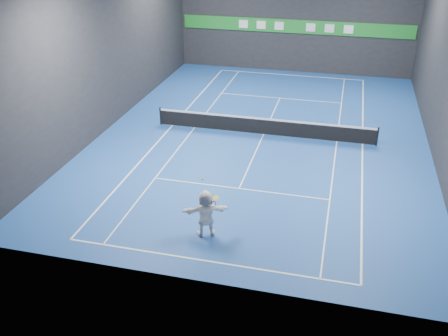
% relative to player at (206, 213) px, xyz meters
% --- Properties ---
extents(ground, '(26.00, 26.00, 0.00)m').
position_rel_player_xyz_m(ground, '(0.47, 10.27, -0.98)').
color(ground, '#1A4592').
rests_on(ground, ground).
extents(wall_back, '(18.00, 0.10, 9.00)m').
position_rel_player_xyz_m(wall_back, '(0.47, 23.27, 3.52)').
color(wall_back, black).
rests_on(wall_back, ground).
extents(wall_front, '(18.00, 0.10, 9.00)m').
position_rel_player_xyz_m(wall_front, '(0.47, -2.73, 3.52)').
color(wall_front, black).
rests_on(wall_front, ground).
extents(wall_left, '(0.10, 26.00, 9.00)m').
position_rel_player_xyz_m(wall_left, '(-8.53, 10.27, 3.52)').
color(wall_left, black).
rests_on(wall_left, ground).
extents(wall_right, '(0.10, 26.00, 9.00)m').
position_rel_player_xyz_m(wall_right, '(9.47, 10.27, 3.52)').
color(wall_right, black).
rests_on(wall_right, ground).
extents(baseline_near, '(10.98, 0.08, 0.01)m').
position_rel_player_xyz_m(baseline_near, '(0.47, -1.62, -0.98)').
color(baseline_near, white).
rests_on(baseline_near, ground).
extents(baseline_far, '(10.98, 0.08, 0.01)m').
position_rel_player_xyz_m(baseline_far, '(0.47, 22.16, -0.98)').
color(baseline_far, white).
rests_on(baseline_far, ground).
extents(sideline_doubles_left, '(0.08, 23.78, 0.01)m').
position_rel_player_xyz_m(sideline_doubles_left, '(-5.02, 10.27, -0.98)').
color(sideline_doubles_left, white).
rests_on(sideline_doubles_left, ground).
extents(sideline_doubles_right, '(0.08, 23.78, 0.01)m').
position_rel_player_xyz_m(sideline_doubles_right, '(5.96, 10.27, -0.98)').
color(sideline_doubles_right, white).
rests_on(sideline_doubles_right, ground).
extents(sideline_singles_left, '(0.06, 23.78, 0.01)m').
position_rel_player_xyz_m(sideline_singles_left, '(-3.64, 10.27, -0.98)').
color(sideline_singles_left, white).
rests_on(sideline_singles_left, ground).
extents(sideline_singles_right, '(0.06, 23.78, 0.01)m').
position_rel_player_xyz_m(sideline_singles_right, '(4.58, 10.27, -0.98)').
color(sideline_singles_right, white).
rests_on(sideline_singles_right, ground).
extents(service_line_near, '(8.23, 0.06, 0.01)m').
position_rel_player_xyz_m(service_line_near, '(0.47, 3.87, -0.98)').
color(service_line_near, white).
rests_on(service_line_near, ground).
extents(service_line_far, '(8.23, 0.06, 0.01)m').
position_rel_player_xyz_m(service_line_far, '(0.47, 16.67, -0.98)').
color(service_line_far, white).
rests_on(service_line_far, ground).
extents(center_service_line, '(0.06, 12.80, 0.01)m').
position_rel_player_xyz_m(center_service_line, '(0.47, 10.27, -0.98)').
color(center_service_line, white).
rests_on(center_service_line, ground).
extents(player, '(1.90, 1.22, 1.96)m').
position_rel_player_xyz_m(player, '(0.00, 0.00, 0.00)').
color(player, white).
rests_on(player, ground).
extents(tennis_ball, '(0.07, 0.07, 0.07)m').
position_rel_player_xyz_m(tennis_ball, '(-0.10, -0.01, 1.48)').
color(tennis_ball, yellow).
rests_on(tennis_ball, player).
extents(tennis_net, '(12.50, 0.10, 1.07)m').
position_rel_player_xyz_m(tennis_net, '(0.47, 10.27, -0.44)').
color(tennis_net, black).
rests_on(tennis_net, ground).
extents(sponsor_banner, '(17.64, 0.11, 1.00)m').
position_rel_player_xyz_m(sponsor_banner, '(0.47, 23.20, 2.52)').
color(sponsor_banner, '#1D892A').
rests_on(sponsor_banner, wall_back).
extents(tennis_racket, '(0.46, 0.34, 0.47)m').
position_rel_player_xyz_m(tennis_racket, '(0.32, 0.05, 0.66)').
color(tennis_racket, red).
rests_on(tennis_racket, player).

